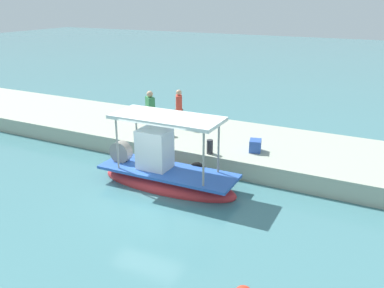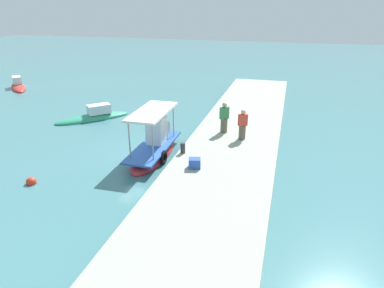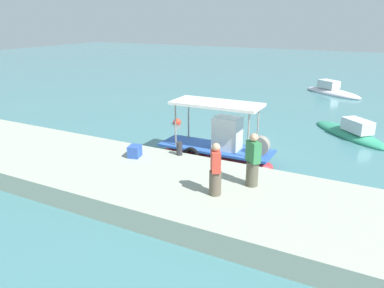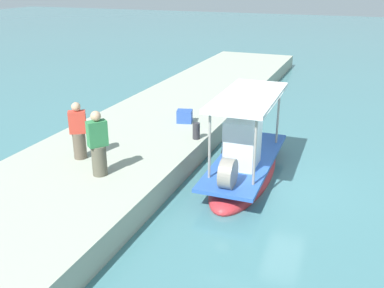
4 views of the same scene
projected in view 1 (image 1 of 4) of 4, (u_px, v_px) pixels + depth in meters
ground_plane at (156, 193)px, 14.19m from camera, size 120.00×120.00×0.00m
dock_quay at (213, 142)px, 18.01m from camera, size 36.00×4.88×0.72m
main_fishing_boat at (165, 173)px, 14.59m from camera, size 5.17×1.79×2.92m
fisherman_near_bollard at (150, 113)px, 18.14m from camera, size 0.57×0.56×1.78m
fisherman_by_crate at (179, 110)px, 18.80m from camera, size 0.52×0.54×1.69m
mooring_bollard at (210, 147)px, 15.62m from camera, size 0.24×0.24×0.54m
cargo_crate at (255, 146)px, 15.86m from camera, size 0.55×0.63×0.46m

